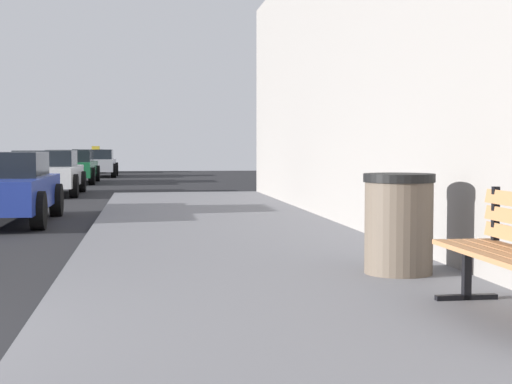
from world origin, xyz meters
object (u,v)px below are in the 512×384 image
object	(u,v)px
car_silver	(96,163)
car_black	(88,161)
trash_bin	(399,223)
car_white	(45,172)
car_green	(70,166)

from	to	relation	value
car_silver	car_black	bearing A→B (deg)	-83.03
trash_bin	car_silver	world-z (taller)	car_silver
trash_bin	car_white	size ratio (longest dim) A/B	0.23
car_white	car_silver	distance (m)	13.94
car_green	car_black	distance (m)	13.12
trash_bin	car_black	world-z (taller)	car_black
trash_bin	car_green	distance (m)	23.41
car_white	car_silver	bearing A→B (deg)	-92.21
trash_bin	car_green	bearing A→B (deg)	102.85
car_white	car_black	size ratio (longest dim) A/B	0.92
car_green	car_silver	bearing A→B (deg)	-94.91
car_white	car_black	world-z (taller)	same
car_green	trash_bin	bearing A→B (deg)	102.85
car_white	car_silver	world-z (taller)	car_silver
trash_bin	car_white	distance (m)	16.26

